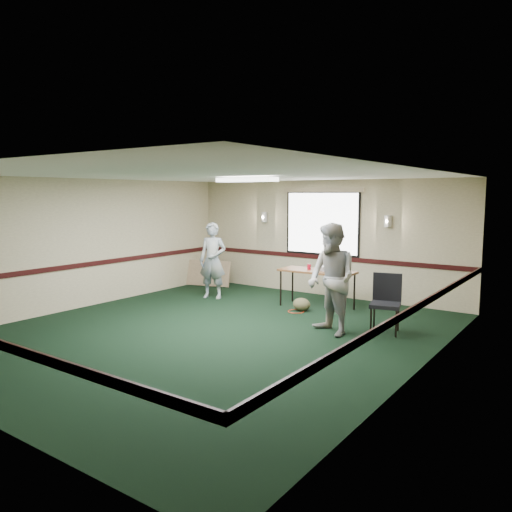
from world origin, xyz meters
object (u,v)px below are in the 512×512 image
Objects in this scene: conference_chair at (386,298)px; person_left at (213,260)px; projector at (324,268)px; folding_table at (317,273)px; person_right at (332,279)px.

person_left is at bearing 159.70° from conference_chair.
conference_chair is at bearing -9.49° from projector.
person_right is at bearing -55.99° from folding_table.
projector is at bearing -6.50° from person_left.
person_left reaches higher than folding_table.
projector is 1.94m from person_right.
person_left reaches higher than conference_chair.
person_left is at bearing -169.43° from folding_table.
projector is at bearing 8.60° from folding_table.
conference_chair is at bearing -23.91° from person_left.
projector is 1.97m from conference_chair.
person_right reaches higher than projector.
folding_table is at bearing -150.16° from projector.
person_left is 0.92× the size of person_right.
conference_chair reaches higher than folding_table.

